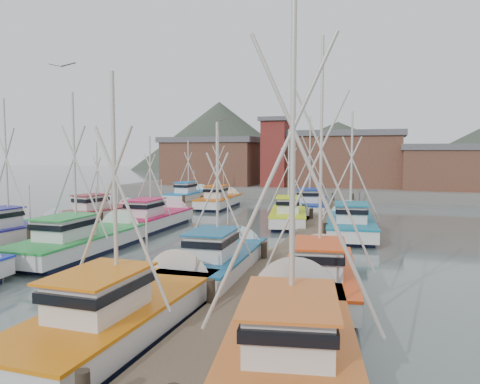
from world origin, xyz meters
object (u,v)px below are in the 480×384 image
(lookout_tower, at_px, (275,151))
(boat_1, at_px, (131,310))
(boat_8, at_px, (156,219))
(boat_4, at_px, (86,241))
(boat_12, at_px, (221,200))

(lookout_tower, bearing_deg, boat_1, -82.01)
(boat_1, distance_m, boat_8, 19.80)
(boat_1, xyz_separation_m, boat_4, (-8.31, 9.09, 0.00))
(boat_1, relative_size, boat_8, 1.04)
(boat_1, height_order, boat_4, boat_4)
(boat_4, distance_m, boat_8, 8.71)
(boat_4, bearing_deg, boat_12, 90.12)
(lookout_tower, bearing_deg, boat_8, -95.36)
(boat_1, height_order, boat_8, boat_1)
(boat_8, xyz_separation_m, boat_12, (0.13, 13.29, 0.00))
(boat_4, distance_m, boat_12, 21.99)
(lookout_tower, bearing_deg, boat_4, -93.43)
(boat_1, distance_m, boat_4, 12.31)
(boat_1, xyz_separation_m, boat_8, (-8.68, 17.80, -0.00))
(lookout_tower, distance_m, boat_8, 26.96)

